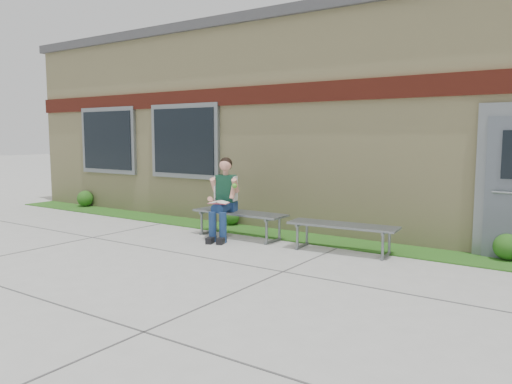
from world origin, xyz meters
The scene contains 9 objects.
ground centered at (0.00, 0.00, 0.00)m, with size 80.00×80.00×0.00m, color #9E9E99.
grass_strip centered at (0.00, 2.60, 0.01)m, with size 16.00×0.80×0.02m, color #264A13.
school_building centered at (0.00, 5.99, 2.10)m, with size 16.20×6.22×4.20m.
bench_left centered at (-0.82, 2.00, 0.36)m, with size 1.81×0.53×0.47m.
bench_right centered at (1.18, 2.00, 0.34)m, with size 1.75×0.63×0.45m.
girl centered at (-1.02, 1.79, 0.74)m, with size 0.64×0.92×1.44m.
shrub_west centered at (-6.34, 2.85, 0.22)m, with size 0.40×0.40×0.40m, color #264A13.
shrub_mid centered at (-1.65, 2.85, 0.18)m, with size 0.32×0.32×0.32m, color #264A13.
shrub_east centered at (3.39, 2.85, 0.21)m, with size 0.38×0.38×0.38m, color #264A13.
Camera 1 is at (4.39, -5.10, 1.83)m, focal length 35.00 mm.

